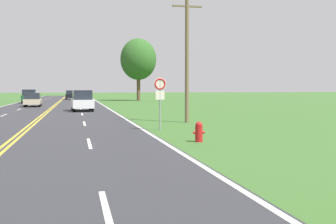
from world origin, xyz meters
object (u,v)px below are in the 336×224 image
object	(u,v)px
traffic_sign	(160,91)
car_black_hatchback_distant	(71,95)
tree_right_cluster	(138,59)
car_white_suv_mid_near	(82,100)
car_champagne_sedan_mid_far	(33,100)
car_dark_green_suv_receding	(29,96)
fire_hydrant	(199,132)

from	to	relation	value
traffic_sign	car_black_hatchback_distant	xyz separation A→B (m)	(-4.92, 60.21, -1.08)
traffic_sign	tree_right_cluster	size ratio (longest dim) A/B	0.25
tree_right_cluster	car_white_suv_mid_near	world-z (taller)	tree_right_cluster
tree_right_cluster	car_white_suv_mid_near	size ratio (longest dim) A/B	2.29
tree_right_cluster	car_champagne_sedan_mid_far	bearing A→B (deg)	-127.13
car_white_suv_mid_near	car_dark_green_suv_receding	bearing A→B (deg)	-165.78
car_black_hatchback_distant	car_dark_green_suv_receding	bearing A→B (deg)	-15.85
car_dark_green_suv_receding	car_white_suv_mid_near	bearing A→B (deg)	-165.43
traffic_sign	car_champagne_sedan_mid_far	xyz separation A→B (m)	(-8.73, 29.22, -1.16)
car_white_suv_mid_near	car_black_hatchback_distant	xyz separation A→B (m)	(-1.47, 41.55, -0.11)
fire_hydrant	car_dark_green_suv_receding	world-z (taller)	car_dark_green_suv_receding
traffic_sign	car_champagne_sedan_mid_far	distance (m)	30.52
car_white_suv_mid_near	car_black_hatchback_distant	distance (m)	41.58
fire_hydrant	car_black_hatchback_distant	xyz separation A→B (m)	(-5.51, 64.87, 0.47)
fire_hydrant	traffic_sign	bearing A→B (deg)	97.16
tree_right_cluster	car_champagne_sedan_mid_far	distance (m)	25.37
car_white_suv_mid_near	car_black_hatchback_distant	bearing A→B (deg)	179.30
car_black_hatchback_distant	car_champagne_sedan_mid_far	bearing A→B (deg)	-7.06
fire_hydrant	car_white_suv_mid_near	xyz separation A→B (m)	(-4.04, 23.32, 0.58)
tree_right_cluster	car_white_suv_mid_near	xyz separation A→B (m)	(-9.60, -30.21, -5.82)
traffic_sign	car_black_hatchback_distant	world-z (taller)	traffic_sign
car_champagne_sedan_mid_far	car_dark_green_suv_receding	distance (m)	12.05
tree_right_cluster	car_dark_green_suv_receding	xyz separation A→B (m)	(-16.45, -7.70, -5.81)
car_dark_green_suv_receding	car_black_hatchback_distant	world-z (taller)	car_dark_green_suv_receding
traffic_sign	fire_hydrant	bearing A→B (deg)	-82.84
traffic_sign	car_champagne_sedan_mid_far	world-z (taller)	traffic_sign
car_dark_green_suv_receding	car_black_hatchback_distant	size ratio (longest dim) A/B	1.08
fire_hydrant	tree_right_cluster	distance (m)	54.20
fire_hydrant	car_dark_green_suv_receding	size ratio (longest dim) A/B	0.18
fire_hydrant	car_dark_green_suv_receding	xyz separation A→B (m)	(-10.89, 45.83, 0.60)
tree_right_cluster	car_black_hatchback_distant	bearing A→B (deg)	134.30
car_dark_green_suv_receding	fire_hydrant	bearing A→B (deg)	-169.00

